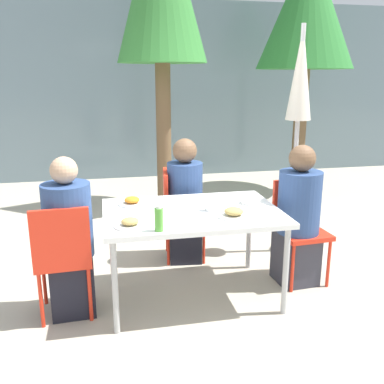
# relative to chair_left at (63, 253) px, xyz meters

# --- Properties ---
(ground_plane) EXTENTS (24.00, 24.00, 0.00)m
(ground_plane) POSITION_rel_chair_left_xyz_m (0.98, 0.14, -0.52)
(ground_plane) COLOR #B2A893
(building_facade) EXTENTS (10.00, 0.20, 3.00)m
(building_facade) POSITION_rel_chair_left_xyz_m (0.98, 4.65, 0.98)
(building_facade) COLOR slate
(building_facade) RESTS_ON ground
(dining_table) EXTENTS (1.38, 0.95, 0.74)m
(dining_table) POSITION_rel_chair_left_xyz_m (0.98, 0.14, 0.16)
(dining_table) COLOR white
(dining_table) RESTS_ON ground
(chair_left) EXTENTS (0.42, 0.42, 0.88)m
(chair_left) POSITION_rel_chair_left_xyz_m (0.00, 0.00, 0.00)
(chair_left) COLOR red
(chair_left) RESTS_ON ground
(person_left) EXTENTS (0.35, 0.35, 1.21)m
(person_left) POSITION_rel_chair_left_xyz_m (0.05, 0.08, 0.05)
(person_left) COLOR black
(person_left) RESTS_ON ground
(chair_right) EXTENTS (0.43, 0.43, 0.88)m
(chair_right) POSITION_rel_chair_left_xyz_m (1.97, 0.28, 0.00)
(chair_right) COLOR red
(chair_right) RESTS_ON ground
(person_right) EXTENTS (0.36, 0.36, 1.22)m
(person_right) POSITION_rel_chair_left_xyz_m (1.92, 0.20, 0.05)
(person_right) COLOR #383842
(person_right) RESTS_ON ground
(chair_far) EXTENTS (0.44, 0.44, 0.88)m
(chair_far) POSITION_rel_chair_left_xyz_m (0.99, 0.92, 0.00)
(chair_far) COLOR red
(chair_far) RESTS_ON ground
(person_far) EXTENTS (0.33, 0.33, 1.20)m
(person_far) POSITION_rel_chair_left_xyz_m (1.07, 0.86, 0.05)
(person_far) COLOR black
(person_far) RESTS_ON ground
(closed_umbrella) EXTENTS (0.36, 0.36, 2.22)m
(closed_umbrella) POSITION_rel_chair_left_xyz_m (2.17, 0.86, 1.03)
(closed_umbrella) COLOR #333333
(closed_umbrella) RESTS_ON ground
(plate_0) EXTENTS (0.26, 0.26, 0.07)m
(plate_0) POSITION_rel_chair_left_xyz_m (1.26, -0.08, 0.24)
(plate_0) COLOR white
(plate_0) RESTS_ON dining_table
(plate_1) EXTENTS (0.23, 0.23, 0.06)m
(plate_1) POSITION_rel_chair_left_xyz_m (0.54, 0.40, 0.24)
(plate_1) COLOR white
(plate_1) RESTS_ON dining_table
(plate_2) EXTENTS (0.23, 0.23, 0.06)m
(plate_2) POSITION_rel_chair_left_xyz_m (0.48, -0.14, 0.24)
(plate_2) COLOR white
(plate_2) RESTS_ON dining_table
(bottle) EXTENTS (0.06, 0.06, 0.18)m
(bottle) POSITION_rel_chair_left_xyz_m (0.67, -0.27, 0.30)
(bottle) COLOR #51A338
(bottle) RESTS_ON dining_table
(drinking_cup) EXTENTS (0.08, 0.08, 0.09)m
(drinking_cup) POSITION_rel_chair_left_xyz_m (1.12, 0.11, 0.26)
(drinking_cup) COLOR white
(drinking_cup) RESTS_ON dining_table
(salad_bowl) EXTENTS (0.15, 0.15, 0.05)m
(salad_bowl) POSITION_rel_chair_left_xyz_m (1.50, 0.23, 0.24)
(salad_bowl) COLOR white
(salad_bowl) RESTS_ON dining_table
(tree_behind_left) EXTENTS (1.41, 1.41, 3.58)m
(tree_behind_left) POSITION_rel_chair_left_xyz_m (3.29, 3.12, 2.16)
(tree_behind_left) COLOR brown
(tree_behind_left) RESTS_ON ground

